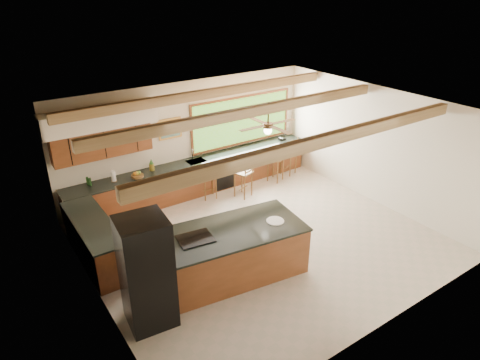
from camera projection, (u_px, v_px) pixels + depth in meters
ground at (261, 240)px, 9.64m from camera, size 7.20×7.20×0.00m
room_shell at (238, 141)px, 9.09m from camera, size 7.27×6.54×3.02m
counter_run at (176, 190)px, 10.90m from camera, size 7.12×3.10×1.24m
island at (229, 252)px, 8.34m from camera, size 3.07×1.76×1.03m
refrigerator at (146, 273)px, 6.98m from camera, size 0.85×0.83×2.00m
bar_stool_a at (210, 177)px, 11.20m from camera, size 0.46×0.46×1.07m
bar_stool_b at (245, 174)px, 11.25m from camera, size 0.53×0.53×1.16m
bar_stool_c at (290, 153)px, 12.58m from camera, size 0.53×0.53×1.15m
bar_stool_d at (277, 160)px, 12.15m from camera, size 0.53×0.53×1.14m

